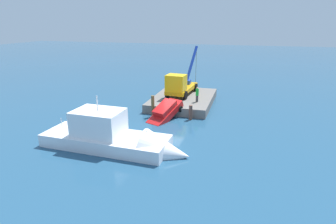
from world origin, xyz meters
TOP-DOWN VIEW (x-y plane):
  - ground at (0.00, 0.00)m, footprint 200.00×200.00m
  - dock at (-5.88, 0.00)m, footprint 10.07×7.07m
  - crane_truck at (-5.97, -0.48)m, footprint 7.88×3.11m
  - dock_worker at (-3.82, 2.06)m, footprint 0.34×0.34m
  - salvaged_car at (0.20, -0.57)m, footprint 4.56×3.29m
  - moored_yacht at (8.00, -1.60)m, footprint 3.83×12.34m
  - piling_near at (-0.21, -2.06)m, footprint 0.35×0.35m
  - piling_mid at (-0.12, -0.09)m, footprint 0.40×0.40m
  - piling_far at (-0.33, 2.04)m, footprint 0.36×0.36m

SIDE VIEW (x-z plane):
  - ground at x=0.00m, z-range 0.00..0.00m
  - dock at x=-5.88m, z-range 0.00..0.97m
  - moored_yacht at x=8.00m, z-range -2.40..3.42m
  - salvaged_car at x=0.20m, z-range -0.60..2.12m
  - piling_mid at x=-0.12m, z-range 0.00..1.53m
  - piling_far at x=-0.33m, z-range 0.00..1.56m
  - piling_near at x=-0.21m, z-range 0.00..2.32m
  - dock_worker at x=-3.82m, z-range 0.99..2.74m
  - crane_truck at x=-5.97m, z-range -0.51..5.20m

